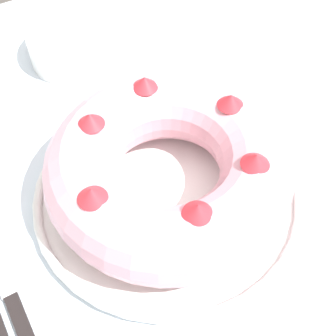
# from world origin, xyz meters

# --- Properties ---
(dining_table) EXTENTS (1.52, 1.09, 0.77)m
(dining_table) POSITION_xyz_m (0.00, 0.00, 0.69)
(dining_table) COLOR silver
(dining_table) RESTS_ON ground_plane
(serving_dish) EXTENTS (0.35, 0.35, 0.02)m
(serving_dish) POSITION_xyz_m (0.01, -0.01, 0.78)
(serving_dish) COLOR white
(serving_dish) RESTS_ON dining_table
(bundt_cake) EXTENTS (0.30, 0.30, 0.10)m
(bundt_cake) POSITION_xyz_m (0.01, -0.01, 0.84)
(bundt_cake) COLOR #E09EAD
(bundt_cake) RESTS_ON serving_dish
(cake_knife) EXTENTS (0.02, 0.18, 0.01)m
(cake_knife) POSITION_xyz_m (-0.22, -0.04, 0.78)
(cake_knife) COLOR black
(cake_knife) RESTS_ON dining_table
(side_bowl) EXTENTS (0.16, 0.16, 0.05)m
(side_bowl) POSITION_xyz_m (0.02, 0.32, 0.80)
(side_bowl) COLOR white
(side_bowl) RESTS_ON dining_table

